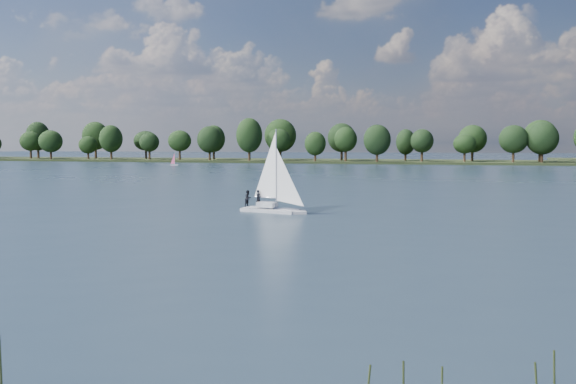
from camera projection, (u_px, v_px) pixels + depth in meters
The scene contains 6 objects.
ground at pixel (395, 180), 125.07m from camera, with size 700.00×700.00×0.00m, color #233342.
far_shore at pixel (424, 163), 233.07m from camera, with size 660.00×40.00×1.50m, color black.
sailboat at pixel (270, 188), 67.10m from camera, with size 7.19×3.77×9.11m.
dinghy_pink at pixel (175, 162), 206.71m from camera, with size 2.75×1.15×4.35m.
treeline at pixel (374, 141), 233.47m from camera, with size 562.82×73.56×17.64m.
reeds at pixel (138, 361), 19.10m from camera, with size 59.98×10.35×1.88m.
Camera 1 is at (11.57, -26.09, 7.30)m, focal length 40.00 mm.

